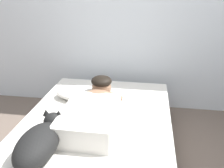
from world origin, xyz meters
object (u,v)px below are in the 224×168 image
pillow (82,93)px  dog (40,142)px  person_lying (93,109)px  coffee_cup (111,101)px  cell_phone (69,131)px  bed (95,145)px

pillow → dog: 0.92m
pillow → person_lying: (0.22, -0.41, 0.05)m
coffee_cup → cell_phone: size_ratio=0.89×
person_lying → cell_phone: size_ratio=6.57×
pillow → coffee_cup: size_ratio=4.16×
pillow → coffee_cup: 0.33m
person_lying → dog: 0.57m
dog → person_lying: bearing=63.1°
dog → cell_phone: size_ratio=4.11×
bed → person_lying: (-0.02, 0.08, 0.31)m
bed → person_lying: bearing=106.1°
pillow → person_lying: person_lying is taller
pillow → cell_phone: (0.06, -0.61, -0.05)m
bed → cell_phone: size_ratio=14.82×
pillow → cell_phone: 0.62m
bed → cell_phone: cell_phone is taller
pillow → person_lying: bearing=-62.1°
bed → coffee_cup: coffee_cup is taller
bed → person_lying: 0.32m
pillow → dog: size_ratio=0.90×
person_lying → bed: bearing=-73.9°
bed → coffee_cup: (0.08, 0.40, 0.24)m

